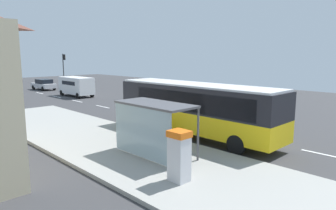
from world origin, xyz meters
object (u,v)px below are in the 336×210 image
object	(u,v)px
white_van	(76,85)
ticket_machine	(179,155)
bus	(194,106)
traffic_light_near_side	(64,65)
recycling_bin_red	(144,128)
sedan_near	(44,84)
bus_shelter	(150,116)
recycling_bin_orange	(151,130)
recycling_bin_green	(136,126)

from	to	relation	value
white_van	ticket_machine	size ratio (longest dim) A/B	2.69
bus	traffic_light_near_side	bearing A→B (deg)	77.22
ticket_machine	recycling_bin_red	world-z (taller)	ticket_machine
white_van	sedan_near	distance (m)	9.81
bus	bus_shelter	xyz separation A→B (m)	(-4.70, -1.35, 0.25)
recycling_bin_red	white_van	bearing A→B (deg)	72.43
ticket_machine	white_van	bearing A→B (deg)	69.71
white_van	traffic_light_near_side	xyz separation A→B (m)	(3.30, 9.81, 2.06)
recycling_bin_orange	recycling_bin_red	bearing A→B (deg)	90.00
bus	ticket_machine	world-z (taller)	bus
recycling_bin_orange	recycling_bin_red	xyz separation A→B (m)	(0.00, 0.70, 0.00)
sedan_near	recycling_bin_green	distance (m)	30.02
white_van	recycling_bin_red	size ratio (longest dim) A/B	5.50
sedan_near	recycling_bin_green	bearing A→B (deg)	-102.51
white_van	sedan_near	size ratio (longest dim) A/B	1.16
sedan_near	bus_shelter	size ratio (longest dim) A/B	1.12
ticket_machine	recycling_bin_red	size ratio (longest dim) A/B	2.04
ticket_machine	bus	bearing A→B (deg)	36.09
sedan_near	recycling_bin_orange	size ratio (longest dim) A/B	4.73
bus_shelter	ticket_machine	bearing A→B (deg)	-110.57
ticket_machine	traffic_light_near_side	bearing A→B (deg)	70.17
white_van	traffic_light_near_side	world-z (taller)	traffic_light_near_side
ticket_machine	traffic_light_near_side	distance (m)	38.34
traffic_light_near_side	recycling_bin_orange	bearing A→B (deg)	-107.52
recycling_bin_green	bus_shelter	xyz separation A→B (m)	(-2.21, -3.83, 1.44)
bus	white_van	size ratio (longest dim) A/B	2.11
bus	recycling_bin_green	world-z (taller)	bus
ticket_machine	recycling_bin_green	distance (m)	7.47
ticket_machine	bus_shelter	bearing A→B (deg)	69.43
recycling_bin_green	traffic_light_near_side	size ratio (longest dim) A/B	0.19
white_van	bus_shelter	distance (m)	24.88
white_van	recycling_bin_green	distance (m)	20.54
ticket_machine	bus_shelter	world-z (taller)	bus_shelter
bus	recycling_bin_green	bearing A→B (deg)	135.10
sedan_near	recycling_bin_green	xyz separation A→B (m)	(-6.50, -29.31, -0.14)
ticket_machine	traffic_light_near_side	world-z (taller)	traffic_light_near_side
bus	sedan_near	size ratio (longest dim) A/B	2.45
recycling_bin_green	traffic_light_near_side	world-z (taller)	traffic_light_near_side
sedan_near	recycling_bin_orange	xyz separation A→B (m)	(-6.50, -30.71, -0.14)
ticket_machine	recycling_bin_green	size ratio (longest dim) A/B	2.04
sedan_near	bus_shelter	bearing A→B (deg)	-104.74
white_van	bus_shelter	size ratio (longest dim) A/B	1.31
bus	ticket_machine	xyz separation A→B (m)	(-5.78, -4.21, -0.67)
recycling_bin_red	recycling_bin_orange	bearing A→B (deg)	-90.00
white_van	recycling_bin_orange	size ratio (longest dim) A/B	5.50
recycling_bin_green	bus_shelter	bearing A→B (deg)	-120.04
sedan_near	traffic_light_near_side	size ratio (longest dim) A/B	0.88
recycling_bin_red	traffic_light_near_side	bearing A→B (deg)	72.10
sedan_near	traffic_light_near_side	distance (m)	4.13
ticket_machine	bus_shelter	distance (m)	3.20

